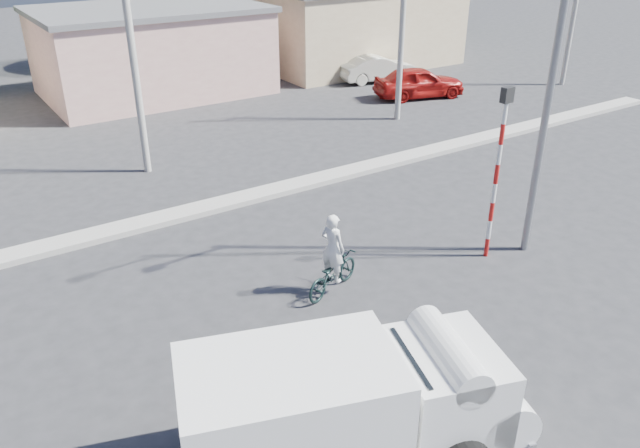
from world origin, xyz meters
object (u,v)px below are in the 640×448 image
bicycle (332,273)px  traffic_pole (498,161)px  streetlight (551,57)px  car_red (419,82)px  car_cream (377,68)px  cyclist (332,260)px  truck (356,404)px

bicycle → traffic_pole: traffic_pole is taller
bicycle → streetlight: streetlight is taller
car_red → bicycle: bearing=148.9°
bicycle → car_cream: (13.51, 15.51, 0.20)m
car_cream → cyclist: bearing=149.7°
truck → traffic_pole: 7.82m
truck → bicycle: size_ratio=3.13×
bicycle → streetlight: bearing=-122.6°
truck → streetlight: (7.75, 3.28, 3.76)m
streetlight → cyclist: bearing=168.0°
car_cream → streetlight: streetlight is taller
car_cream → car_red: size_ratio=0.94×
cyclist → streetlight: 6.71m
cyclist → car_red: cyclist is taller
truck → bicycle: bearing=77.5°
bicycle → cyclist: bearing=-0.0°
bicycle → truck: bearing=129.0°
bicycle → traffic_pole: (4.23, -0.80, 2.13)m
bicycle → car_red: car_red is taller
car_cream → traffic_pole: traffic_pole is taller
truck → cyclist: (2.58, 4.38, -0.38)m
car_cream → car_red: bearing=-174.8°
truck → streetlight: size_ratio=0.62×
truck → traffic_pole: bearing=45.7°
traffic_pole → cyclist: bearing=169.3°
truck → car_cream: (16.09, 19.89, -0.54)m
bicycle → car_red: 17.74m
bicycle → car_cream: size_ratio=0.44×
cyclist → streetlight: bearing=-122.6°
bicycle → car_red: bearing=-68.5°
cyclist → traffic_pole: bearing=-121.3°
cyclist → bicycle: bearing=-0.0°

